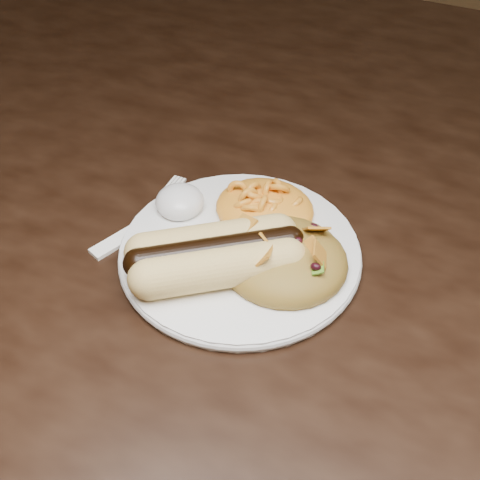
% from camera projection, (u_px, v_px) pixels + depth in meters
% --- Properties ---
extents(table, '(1.60, 0.90, 0.75)m').
position_uv_depth(table, '(393.00, 265.00, 0.71)').
color(table, black).
rests_on(table, floor).
extents(plate, '(0.23, 0.23, 0.01)m').
position_uv_depth(plate, '(240.00, 253.00, 0.58)').
color(plate, white).
rests_on(plate, table).
extents(hotdog, '(0.12, 0.13, 0.03)m').
position_uv_depth(hotdog, '(215.00, 255.00, 0.55)').
color(hotdog, '#FFD872').
rests_on(hotdog, plate).
extents(mac_and_cheese, '(0.11, 0.10, 0.03)m').
position_uv_depth(mac_and_cheese, '(265.00, 197.00, 0.60)').
color(mac_and_cheese, '#FAAD17').
rests_on(mac_and_cheese, plate).
extents(sour_cream, '(0.06, 0.06, 0.03)m').
position_uv_depth(sour_cream, '(179.00, 197.00, 0.61)').
color(sour_cream, white).
rests_on(sour_cream, plate).
extents(taco_salad, '(0.11, 0.10, 0.05)m').
position_uv_depth(taco_salad, '(285.00, 251.00, 0.55)').
color(taco_salad, '#A84F1A').
rests_on(taco_salad, plate).
extents(fork, '(0.06, 0.12, 0.00)m').
position_uv_depth(fork, '(138.00, 229.00, 0.61)').
color(fork, white).
rests_on(fork, table).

